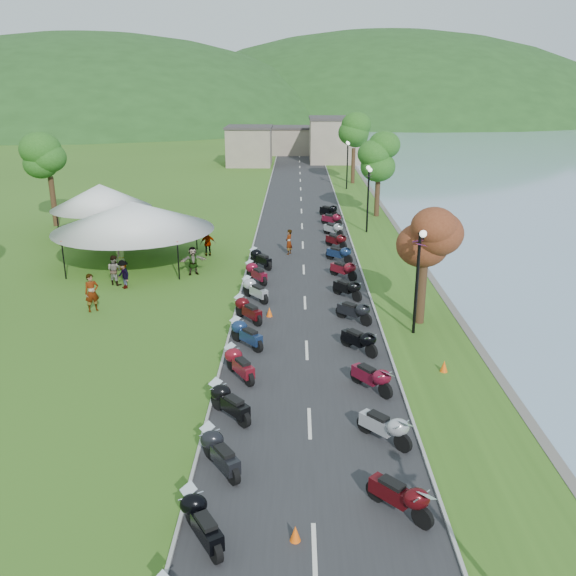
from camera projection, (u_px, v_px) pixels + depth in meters
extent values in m
cube|color=#2B2B2D|center=(302.00, 226.00, 49.28)|extent=(7.00, 120.00, 0.02)
cube|color=gray|center=(286.00, 142.00, 91.10)|extent=(18.00, 16.00, 5.00)
imported|color=slate|center=(94.00, 311.00, 31.13)|extent=(0.90, 0.85, 1.98)
imported|color=slate|center=(116.00, 284.00, 35.19)|extent=(0.97, 0.78, 1.75)
imported|color=slate|center=(125.00, 288.00, 34.56)|extent=(1.04, 1.09, 1.65)
cone|color=#F2590C|center=(295.00, 534.00, 15.48)|extent=(0.30, 0.30, 0.46)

